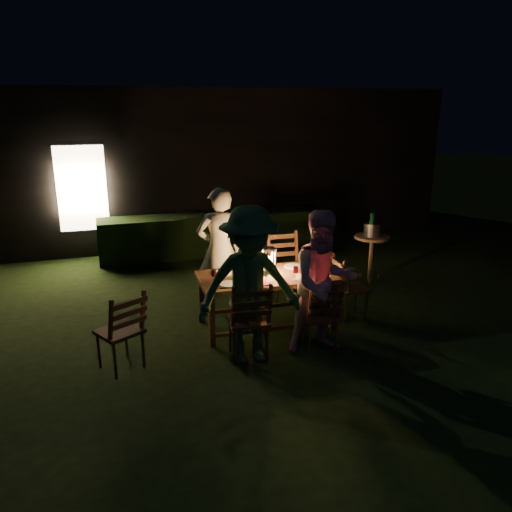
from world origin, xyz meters
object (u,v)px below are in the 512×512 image
object	(u,v)px
chair_end	(350,298)
bottle_bucket_a	(371,227)
chair_near_left	(249,333)
lantern	(269,262)
bottle_table	(248,266)
person_opp_left	(250,286)
side_table	(372,241)
ice_bucket	(373,229)
dining_table	(266,280)
bottle_bucket_b	(374,226)
chair_spare	(121,344)
person_opp_right	(323,283)
chair_far_right	(286,281)
chair_near_right	(320,327)
chair_far_left	(221,291)
person_house_side	(220,249)

from	to	relation	value
chair_end	bottle_bucket_a	world-z (taller)	bottle_bucket_a
chair_near_left	lantern	world-z (taller)	lantern
chair_end	bottle_table	world-z (taller)	bottle_table
person_opp_left	side_table	bearing A→B (deg)	38.13
person_opp_left	ice_bucket	distance (m)	3.42
dining_table	bottle_bucket_b	bearing A→B (deg)	30.21
chair_near_left	bottle_bucket_b	size ratio (longest dim) A/B	3.21
chair_spare	ice_bucket	size ratio (longest dim) A/B	3.28
bottle_table	bottle_bucket_b	world-z (taller)	bottle_bucket_b
person_opp_left	side_table	size ratio (longest dim) A/B	2.36
bottle_table	chair_end	bearing A→B (deg)	-1.50
chair_end	person_opp_right	world-z (taller)	person_opp_right
chair_far_right	lantern	distance (m)	1.05
chair_near_right	chair_far_right	world-z (taller)	chair_far_right
person_opp_left	chair_far_right	bearing A→B (deg)	57.85
bottle_bucket_a	chair_far_left	bearing A→B (deg)	-171.16
chair_near_left	chair_end	size ratio (longest dim) A/B	1.11
ice_bucket	chair_near_left	bearing A→B (deg)	-144.03
chair_spare	person_opp_left	world-z (taller)	person_opp_left
chair_end	chair_spare	distance (m)	3.18
ice_bucket	person_opp_right	bearing A→B (deg)	-131.78
chair_near_left	lantern	size ratio (longest dim) A/B	2.93
chair_far_right	bottle_bucket_a	bearing A→B (deg)	-162.11
chair_far_left	person_opp_right	bearing A→B (deg)	125.62
chair_near_left	side_table	distance (m)	3.41
lantern	person_house_side	bearing A→B (deg)	121.50
chair_near_right	chair_end	xyz separation A→B (m)	(0.80, 0.75, 0.01)
ice_bucket	dining_table	bearing A→B (deg)	-151.53
person_opp_right	chair_spare	bearing A→B (deg)	175.05
chair_far_right	dining_table	bearing A→B (deg)	56.16
side_table	dining_table	bearing A→B (deg)	-151.53
chair_far_right	person_opp_right	size ratio (longest dim) A/B	0.62
chair_end	lantern	bearing A→B (deg)	-92.56
person_opp_left	bottle_bucket_a	world-z (taller)	person_opp_left
chair_far_right	person_opp_right	xyz separation A→B (m)	(-0.14, -1.59, 0.54)
chair_near_right	chair_far_left	distance (m)	1.78
side_table	chair_spare	bearing A→B (deg)	-156.69
chair_spare	ice_bucket	xyz separation A→B (m)	(4.18, 1.80, 0.59)
chair_spare	chair_near_right	bearing A→B (deg)	-34.64
chair_near_left	bottle_table	size ratio (longest dim) A/B	3.67
lantern	side_table	distance (m)	2.52
chair_spare	chair_near_left	bearing A→B (deg)	-37.04
dining_table	lantern	bearing A→B (deg)	45.00
chair_far_left	lantern	world-z (taller)	lantern
chair_near_left	chair_end	world-z (taller)	chair_near_left
chair_near_left	person_opp_right	world-z (taller)	person_opp_right
chair_spare	bottle_table	distance (m)	1.84
chair_far_left	bottle_bucket_b	distance (m)	2.87
dining_table	person_opp_right	world-z (taller)	person_opp_right
chair_far_right	lantern	bearing A→B (deg)	56.92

